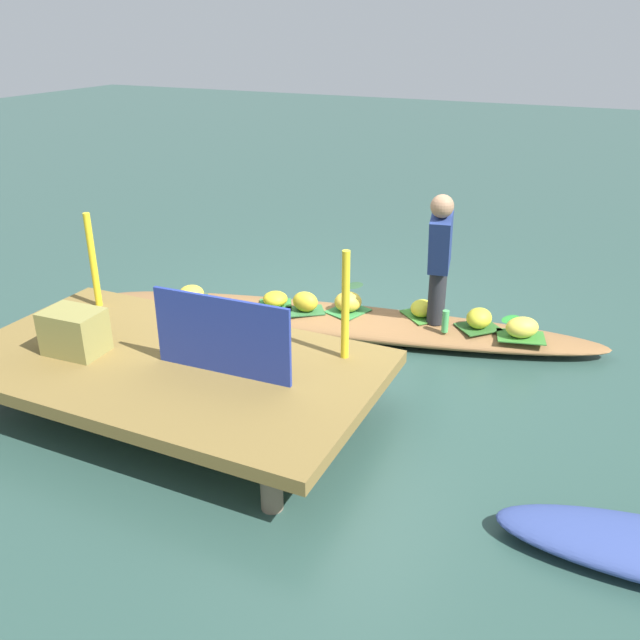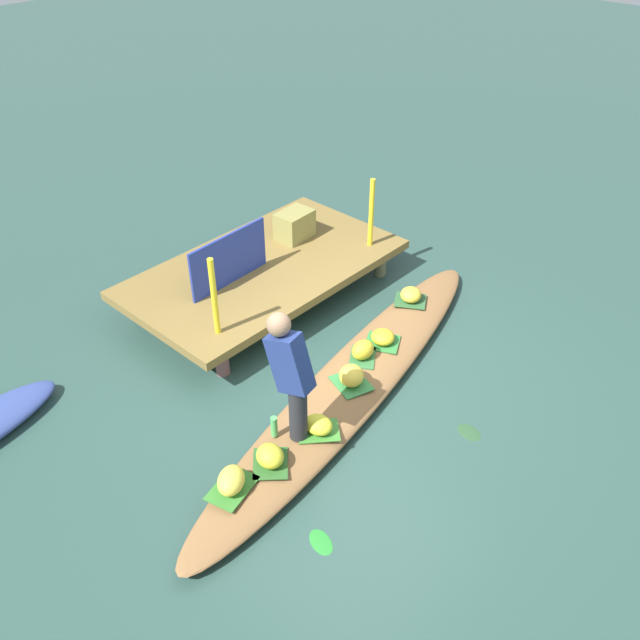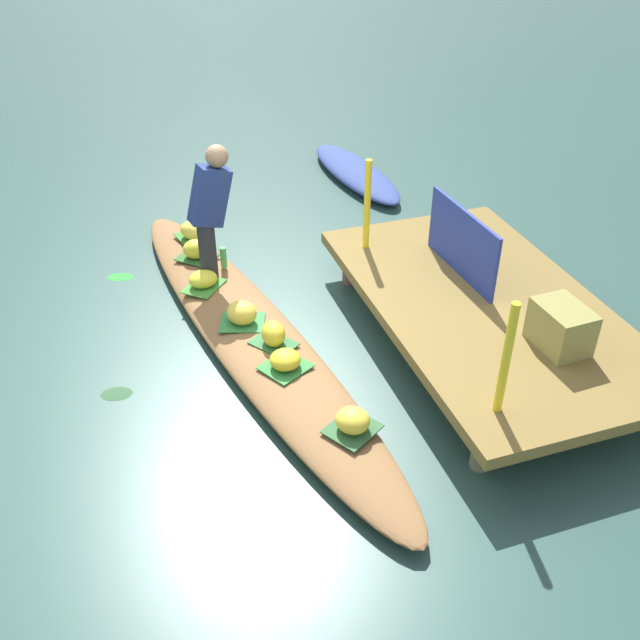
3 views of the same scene
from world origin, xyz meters
TOP-DOWN VIEW (x-y plane):
  - canal_water at (0.00, 0.00)m, footprint 40.00×40.00m
  - dock_platform at (0.60, 1.86)m, footprint 3.20×1.80m
  - vendor_boat at (0.00, 0.00)m, footprint 5.06×1.61m
  - leaf_mat_0 at (0.62, 0.12)m, footprint 0.44×0.45m
  - banana_bunch_0 at (0.62, 0.12)m, footprint 0.29×0.29m
  - leaf_mat_1 at (-0.76, -0.25)m, footprint 0.46×0.45m
  - banana_bunch_1 at (-0.76, -0.25)m, footprint 0.25×0.29m
  - leaf_mat_2 at (-1.31, -0.21)m, footprint 0.46×0.46m
  - banana_bunch_2 at (-1.31, -0.21)m, footprint 0.28×0.30m
  - leaf_mat_3 at (0.30, 0.12)m, footprint 0.43×0.41m
  - banana_bunch_3 at (0.30, 0.12)m, footprint 0.26×0.20m
  - leaf_mat_4 at (-0.08, -0.05)m, footprint 0.41×0.45m
  - banana_bunch_4 at (-0.08, -0.05)m, footprint 0.35×0.35m
  - leaf_mat_5 at (1.44, 0.37)m, footprint 0.44×0.45m
  - banana_bunch_5 at (1.44, 0.37)m, footprint 0.32×0.31m
  - leaf_mat_6 at (-1.70, -0.17)m, footprint 0.47×0.37m
  - banana_bunch_6 at (-1.70, -0.17)m, footprint 0.37×0.35m
  - vendor_person at (-0.93, -0.10)m, footprint 0.25×0.43m
  - water_bottle at (-1.05, 0.00)m, footprint 0.06×0.06m
  - market_banner at (0.10, 1.86)m, footprint 1.08×0.07m
  - railing_post_west at (-0.60, 1.26)m, footprint 0.06×0.06m
  - railing_post_east at (1.80, 1.26)m, footprint 0.06×0.06m
  - produce_crate at (1.31, 2.06)m, footprint 0.46×0.34m
  - drifting_plant_0 at (-1.49, -0.96)m, footprint 0.23×0.30m
  - drifting_plant_1 at (0.30, -1.16)m, footprint 0.23×0.28m

SIDE VIEW (x-z plane):
  - canal_water at x=0.00m, z-range 0.00..0.00m
  - drifting_plant_0 at x=-1.49m, z-range 0.00..0.01m
  - drifting_plant_1 at x=0.30m, z-range 0.00..0.01m
  - vendor_boat at x=0.00m, z-range 0.00..0.18m
  - leaf_mat_0 at x=0.62m, z-range 0.18..0.19m
  - leaf_mat_1 at x=-0.76m, z-range 0.18..0.19m
  - leaf_mat_2 at x=-1.31m, z-range 0.18..0.19m
  - leaf_mat_3 at x=0.30m, z-range 0.18..0.19m
  - leaf_mat_4 at x=-0.08m, z-range 0.18..0.19m
  - leaf_mat_5 at x=1.44m, z-range 0.18..0.19m
  - leaf_mat_6 at x=-1.70m, z-range 0.18..0.19m
  - banana_bunch_0 at x=0.62m, z-range 0.19..0.33m
  - banana_bunch_1 at x=-0.76m, z-range 0.19..0.34m
  - banana_bunch_5 at x=1.44m, z-range 0.19..0.35m
  - banana_bunch_2 at x=-1.31m, z-range 0.19..0.37m
  - banana_bunch_6 at x=-1.70m, z-range 0.19..0.37m
  - banana_bunch_4 at x=-0.08m, z-range 0.19..0.38m
  - banana_bunch_3 at x=0.30m, z-range 0.19..0.38m
  - water_bottle at x=-1.05m, z-range 0.18..0.39m
  - dock_platform at x=0.60m, z-range 0.15..0.57m
  - produce_crate at x=1.31m, z-range 0.42..0.76m
  - market_banner at x=0.10m, z-range 0.42..1.01m
  - railing_post_west at x=-0.60m, z-range 0.42..1.27m
  - railing_post_east at x=1.80m, z-range 0.42..1.27m
  - vendor_person at x=-0.93m, z-range 0.26..1.51m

